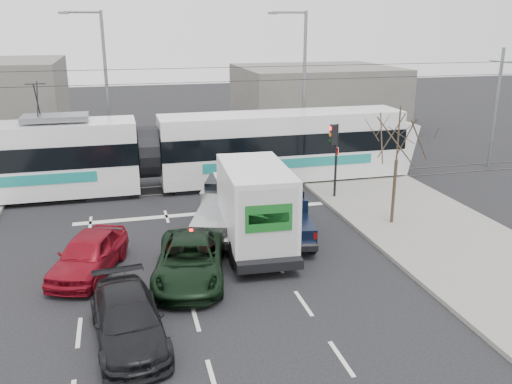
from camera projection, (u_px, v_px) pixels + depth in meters
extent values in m
plane|color=black|center=(231.00, 269.00, 19.25)|extent=(120.00, 120.00, 0.00)
cube|color=gray|center=(454.00, 242.00, 21.35)|extent=(6.00, 60.00, 0.15)
cube|color=#33302D|center=(192.00, 188.00, 28.48)|extent=(60.00, 1.60, 0.03)
cube|color=slate|center=(315.00, 98.00, 43.51)|extent=(12.00, 10.00, 5.00)
cylinder|color=#47382B|center=(394.00, 192.00, 22.89)|extent=(0.14, 0.14, 2.75)
cylinder|color=#47382B|center=(399.00, 133.00, 22.14)|extent=(0.07, 0.07, 2.25)
cylinder|color=black|center=(336.00, 161.00, 26.23)|extent=(0.12, 0.12, 3.60)
cube|color=black|center=(333.00, 135.00, 25.79)|extent=(0.28, 0.28, 0.95)
cylinder|color=#FF0C07|center=(331.00, 128.00, 25.66)|extent=(0.06, 0.20, 0.20)
cylinder|color=orange|center=(330.00, 135.00, 25.75)|extent=(0.06, 0.20, 0.20)
cylinder|color=#05330C|center=(330.00, 141.00, 25.84)|extent=(0.06, 0.20, 0.20)
cube|color=white|center=(337.00, 151.00, 25.93)|extent=(0.02, 0.30, 0.40)
cylinder|color=slate|center=(304.00, 89.00, 32.60)|extent=(0.20, 0.20, 9.00)
cylinder|color=slate|center=(290.00, 12.00, 31.04)|extent=(2.00, 0.14, 0.14)
cube|color=slate|center=(273.00, 13.00, 30.82)|extent=(0.55, 0.25, 0.14)
cylinder|color=slate|center=(107.00, 91.00, 31.73)|extent=(0.20, 0.20, 9.00)
cylinder|color=slate|center=(82.00, 12.00, 30.18)|extent=(2.00, 0.14, 0.14)
cube|color=slate|center=(63.00, 13.00, 29.95)|extent=(0.55, 0.25, 0.14)
cylinder|color=black|center=(188.00, 83.00, 26.83)|extent=(60.00, 0.03, 0.03)
cylinder|color=black|center=(187.00, 68.00, 26.62)|extent=(60.00, 0.03, 0.03)
cylinder|color=slate|center=(496.00, 109.00, 31.68)|extent=(0.20, 0.20, 7.00)
cube|color=white|center=(0.00, 181.00, 26.12)|extent=(13.14, 2.79, 1.59)
cube|color=white|center=(282.00, 162.00, 29.53)|extent=(13.14, 2.79, 1.59)
cube|color=black|center=(282.00, 140.00, 29.16)|extent=(13.21, 2.82, 1.09)
cube|color=white|center=(283.00, 122.00, 28.86)|extent=(13.14, 2.68, 1.01)
cube|color=teal|center=(290.00, 163.00, 28.16)|extent=(9.19, 0.05, 0.51)
cylinder|color=black|center=(148.00, 152.00, 27.52)|extent=(1.03, 2.65, 2.64)
cube|color=slate|center=(55.00, 118.00, 25.92)|extent=(3.06, 1.66, 0.25)
cube|color=black|center=(108.00, 190.00, 27.58)|extent=(2.05, 2.35, 0.37)
cube|color=black|center=(192.00, 184.00, 28.60)|extent=(2.05, 2.35, 0.37)
cube|color=black|center=(342.00, 173.00, 30.64)|extent=(2.05, 2.35, 0.37)
cube|color=black|center=(223.00, 221.00, 22.39)|extent=(3.57, 5.83, 0.24)
cube|color=#A9AAAD|center=(226.00, 198.00, 23.14)|extent=(2.51, 2.79, 1.09)
cube|color=black|center=(226.00, 185.00, 23.06)|extent=(2.06, 2.09, 0.52)
cube|color=#A9AAAD|center=(230.00, 193.00, 24.46)|extent=(2.03, 1.52, 0.52)
cube|color=#A9AAAD|center=(219.00, 222.00, 21.13)|extent=(2.56, 2.95, 0.62)
cube|color=silver|center=(214.00, 243.00, 19.84)|extent=(1.71, 0.72, 0.17)
cube|color=#FF0C07|center=(191.00, 232.00, 19.90)|extent=(0.15, 0.11, 0.27)
cube|color=#FF0C07|center=(237.00, 233.00, 19.78)|extent=(0.15, 0.11, 0.27)
cylinder|color=black|center=(209.00, 209.00, 24.18)|extent=(0.50, 0.81, 0.76)
cylinder|color=black|center=(248.00, 210.00, 24.05)|extent=(0.50, 0.81, 0.76)
cylinder|color=black|center=(195.00, 240.00, 20.82)|extent=(0.50, 0.81, 0.76)
cylinder|color=black|center=(240.00, 241.00, 20.70)|extent=(0.50, 0.81, 0.76)
cube|color=black|center=(252.00, 232.00, 21.22)|extent=(2.62, 6.77, 0.33)
cube|color=white|center=(241.00, 193.00, 23.34)|extent=(2.25, 1.71, 1.52)
cube|color=black|center=(240.00, 179.00, 23.29)|extent=(1.93, 1.16, 0.57)
cube|color=silver|center=(255.00, 203.00, 20.17)|extent=(2.51, 4.64, 2.81)
cube|color=silver|center=(269.00, 224.00, 18.07)|extent=(2.01, 0.15, 2.47)
cube|color=#16601F|center=(269.00, 218.00, 17.96)|extent=(1.60, 0.10, 0.95)
cube|color=black|center=(270.00, 268.00, 18.32)|extent=(2.07, 0.34, 0.17)
cylinder|color=black|center=(219.00, 217.00, 23.05)|extent=(0.33, 0.87, 0.86)
cylinder|color=black|center=(265.00, 214.00, 23.43)|extent=(0.33, 0.87, 0.86)
cylinder|color=black|center=(234.00, 254.00, 19.30)|extent=(0.33, 0.97, 0.95)
cylinder|color=black|center=(289.00, 250.00, 19.67)|extent=(0.33, 0.97, 0.95)
cube|color=black|center=(287.00, 227.00, 21.75)|extent=(2.36, 4.69, 0.22)
cube|color=black|center=(285.00, 206.00, 22.33)|extent=(1.91, 2.12, 1.03)
cube|color=black|center=(284.00, 193.00, 22.25)|extent=(1.61, 1.55, 0.49)
cube|color=black|center=(281.00, 203.00, 23.41)|extent=(1.68, 1.05, 0.49)
cube|color=black|center=(291.00, 228.00, 20.71)|extent=(1.93, 2.25, 0.58)
cube|color=silver|center=(296.00, 246.00, 19.67)|extent=(1.53, 0.40, 0.16)
cube|color=#590505|center=(276.00, 237.00, 19.60)|extent=(0.14, 0.09, 0.25)
cube|color=#590505|center=(315.00, 236.00, 19.72)|extent=(0.14, 0.09, 0.25)
cylinder|color=black|center=(265.00, 219.00, 23.09)|extent=(0.36, 0.75, 0.72)
cylinder|color=black|center=(300.00, 218.00, 23.22)|extent=(0.36, 0.75, 0.72)
cylinder|color=black|center=(272.00, 245.00, 20.37)|extent=(0.36, 0.75, 0.72)
cylinder|color=black|center=(312.00, 244.00, 20.49)|extent=(0.36, 0.75, 0.72)
imported|color=black|center=(190.00, 260.00, 18.29)|extent=(3.18, 5.26, 1.37)
imported|color=maroon|center=(89.00, 254.00, 18.68)|extent=(3.06, 4.56, 1.44)
imported|color=black|center=(128.00, 320.00, 14.70)|extent=(2.27, 4.63, 1.30)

